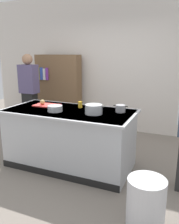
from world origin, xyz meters
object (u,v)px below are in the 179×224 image
Objects in this scene: bookshelf at (59,91)px; person_guest at (29,92)px; onion at (42,102)px; trash_bin at (146,202)px; juice_cup at (80,105)px; mixing_bowl at (55,108)px; sauce_pan at (120,109)px; stock_pot at (94,109)px.

person_guest is at bearing -111.30° from bookshelf.
onion is 0.16× the size of trash_bin.
onion is 1.84m from bookshelf.
person_guest is at bearing 146.03° from trash_bin.
bookshelf reaches higher than juice_cup.
onion is 0.05× the size of bookshelf.
onion is 0.46m from mixing_bowl.
sauce_pan is at bearing 4.04° from onion.
sauce_pan reaches higher than mixing_bowl.
stock_pot is at bearing -9.32° from onion.
mixing_bowl reaches higher than trash_bin.
person_guest is at bearing 150.33° from stock_pot.
mixing_bowl is at bearing -60.77° from bookshelf.
bookshelf reaches higher than sauce_pan.
bookshelf reaches higher than onion.
juice_cup is at bearing -49.98° from bookshelf.
mixing_bowl is 0.13× the size of person_guest.
bookshelf is at bearing 131.95° from stock_pot.
trash_bin is (1.26, -1.10, -0.69)m from juice_cup.
onion is 1.29m from sauce_pan.
onion is 0.37× the size of mixing_bowl.
stock_pot is 1.42m from trash_bin.
bookshelf is (-1.09, 1.94, -0.09)m from mixing_bowl.
person_guest is (-2.28, 0.87, -0.04)m from sauce_pan.
bookshelf is at bearing 130.02° from juice_cup.
onion is 0.98m from stock_pot.
onion reaches higher than mixing_bowl.
sauce_pan is at bearing 51.87° from person_guest.
stock_pot is 1.49× the size of sauce_pan.
trash_bin is (0.60, -1.07, -0.70)m from sauce_pan.
onion is at bearing 147.68° from mixing_bowl.
stock_pot is 0.18× the size of person_guest.
bookshelf is at bearing 141.38° from person_guest.
juice_cup is at bearing 177.75° from sauce_pan.
person_guest is at bearing 135.97° from onion.
onion is at bearing -67.58° from bookshelf.
onion reaches higher than trash_bin.
person_guest is at bearing 159.19° from sauce_pan.
juice_cup reaches higher than trash_bin.
trash_bin is at bearing -41.85° from stock_pot.
stock_pot is 0.44m from juice_cup.
trash_bin is at bearing -27.47° from onion.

